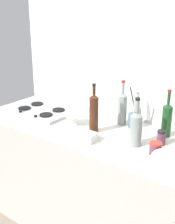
# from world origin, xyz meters

# --- Properties ---
(counter_block) EXTENTS (1.80, 0.70, 0.90)m
(counter_block) POSITION_xyz_m (0.00, 0.00, 0.45)
(counter_block) COLOR beige
(counter_block) RESTS_ON ground
(backsplash_panel) EXTENTS (1.90, 0.06, 2.47)m
(backsplash_panel) POSITION_xyz_m (0.00, 0.38, 1.23)
(backsplash_panel) COLOR white
(backsplash_panel) RESTS_ON ground
(stovetop_hob) EXTENTS (0.51, 0.33, 0.04)m
(stovetop_hob) POSITION_xyz_m (-0.50, 0.01, 0.91)
(stovetop_hob) COLOR #B2B2B7
(stovetop_hob) RESTS_ON counter_block
(plate_stack) EXTENTS (0.23, 0.23, 0.06)m
(plate_stack) POSITION_xyz_m (0.72, -0.16, 0.93)
(plate_stack) COLOR white
(plate_stack) RESTS_ON counter_block
(wine_bottle_leftmost) EXTENTS (0.08, 0.08, 0.32)m
(wine_bottle_leftmost) POSITION_xyz_m (0.43, -0.04, 1.02)
(wine_bottle_leftmost) COLOR gray
(wine_bottle_leftmost) RESTS_ON counter_block
(wine_bottle_mid_left) EXTENTS (0.07, 0.07, 0.33)m
(wine_bottle_mid_left) POSITION_xyz_m (0.52, 0.21, 1.03)
(wine_bottle_mid_left) COLOR #19471E
(wine_bottle_mid_left) RESTS_ON counter_block
(wine_bottle_mid_right) EXTENTS (0.07, 0.07, 0.34)m
(wine_bottle_mid_right) POSITION_xyz_m (0.16, 0.22, 1.03)
(wine_bottle_mid_right) COLOR gray
(wine_bottle_mid_right) RESTS_ON counter_block
(wine_bottle_rightmost) EXTENTS (0.06, 0.06, 0.36)m
(wine_bottle_rightmost) POSITION_xyz_m (0.09, -0.04, 1.05)
(wine_bottle_rightmost) COLOR #472314
(wine_bottle_rightmost) RESTS_ON counter_block
(mixing_bowl) EXTENTS (0.14, 0.14, 0.08)m
(mixing_bowl) POSITION_xyz_m (-0.11, -0.02, 0.94)
(mixing_bowl) COLOR white
(mixing_bowl) RESTS_ON counter_block
(butter_dish) EXTENTS (0.16, 0.11, 0.06)m
(butter_dish) POSITION_xyz_m (0.12, -0.18, 0.93)
(butter_dish) COLOR white
(butter_dish) RESTS_ON counter_block
(utensil_crock) EXTENTS (0.09, 0.09, 0.31)m
(utensil_crock) POSITION_xyz_m (0.27, 0.21, 0.96)
(utensil_crock) COLOR slate
(utensil_crock) RESTS_ON counter_block
(condiment_jar_front) EXTENTS (0.08, 0.08, 0.07)m
(condiment_jar_front) POSITION_xyz_m (0.58, -0.07, 0.94)
(condiment_jar_front) COLOR #66384C
(condiment_jar_front) RESTS_ON counter_block
(condiment_jar_rear) EXTENTS (0.06, 0.06, 0.10)m
(condiment_jar_rear) POSITION_xyz_m (0.55, 0.07, 0.95)
(condiment_jar_rear) COLOR #66384C
(condiment_jar_rear) RESTS_ON counter_block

